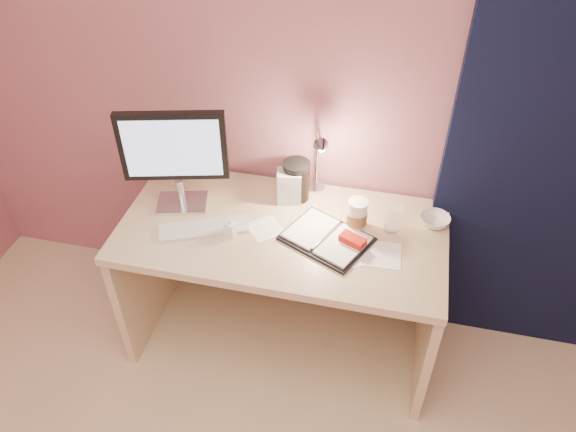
% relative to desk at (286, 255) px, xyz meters
% --- Properties ---
extents(room, '(3.50, 3.50, 3.50)m').
position_rel_desk_xyz_m(room, '(0.95, 0.24, 0.63)').
color(room, '#C6B28E').
rests_on(room, ground).
extents(desk, '(1.40, 0.70, 0.73)m').
position_rel_desk_xyz_m(desk, '(0.00, 0.00, 0.00)').
color(desk, beige).
rests_on(desk, ground).
extents(monitor, '(0.44, 0.21, 0.48)m').
position_rel_desk_xyz_m(monitor, '(-0.48, -0.02, 0.51)').
color(monitor, silver).
rests_on(monitor, desk).
extents(keyboard, '(0.39, 0.25, 0.02)m').
position_rel_desk_xyz_m(keyboard, '(-0.33, -0.15, 0.23)').
color(keyboard, silver).
rests_on(keyboard, desk).
extents(planner, '(0.42, 0.38, 0.05)m').
position_rel_desk_xyz_m(planner, '(0.21, -0.10, 0.24)').
color(planner, black).
rests_on(planner, desk).
extents(paper_a, '(0.18, 0.18, 0.00)m').
position_rel_desk_xyz_m(paper_a, '(0.35, -0.15, 0.23)').
color(paper_a, white).
rests_on(paper_a, desk).
extents(paper_b, '(0.16, 0.16, 0.00)m').
position_rel_desk_xyz_m(paper_b, '(0.43, -0.14, 0.23)').
color(paper_b, white).
rests_on(paper_b, desk).
extents(paper_c, '(0.19, 0.19, 0.00)m').
position_rel_desk_xyz_m(paper_c, '(-0.07, -0.09, 0.23)').
color(paper_c, white).
rests_on(paper_c, desk).
extents(coffee_cup, '(0.09, 0.09, 0.14)m').
position_rel_desk_xyz_m(coffee_cup, '(0.31, 0.01, 0.29)').
color(coffee_cup, white).
rests_on(coffee_cup, desk).
extents(clear_cup, '(0.07, 0.07, 0.12)m').
position_rel_desk_xyz_m(clear_cup, '(0.46, 0.03, 0.29)').
color(clear_cup, white).
rests_on(clear_cup, desk).
extents(bowl, '(0.16, 0.16, 0.04)m').
position_rel_desk_xyz_m(bowl, '(0.64, 0.10, 0.25)').
color(bowl, silver).
rests_on(bowl, desk).
extents(lotion_bottle, '(0.06, 0.06, 0.10)m').
position_rel_desk_xyz_m(lotion_bottle, '(-0.20, -0.16, 0.27)').
color(lotion_bottle, white).
rests_on(lotion_bottle, desk).
extents(dark_jar, '(0.12, 0.12, 0.17)m').
position_rel_desk_xyz_m(dark_jar, '(0.01, 0.15, 0.31)').
color(dark_jar, black).
rests_on(dark_jar, desk).
extents(product_box, '(0.12, 0.11, 0.16)m').
position_rel_desk_xyz_m(product_box, '(-0.01, 0.12, 0.31)').
color(product_box, silver).
rests_on(product_box, desk).
extents(desk_lamp, '(0.12, 0.22, 0.36)m').
position_rel_desk_xyz_m(desk_lamp, '(0.06, 0.15, 0.45)').
color(desk_lamp, silver).
rests_on(desk_lamp, desk).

